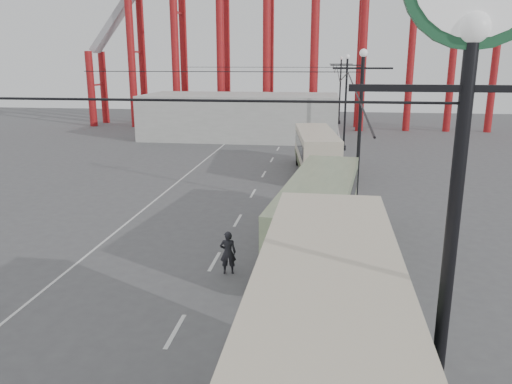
# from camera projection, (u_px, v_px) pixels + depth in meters

# --- Properties ---
(road_markings) EXTENTS (12.52, 120.00, 0.01)m
(road_markings) POSITION_uv_depth(u_px,v_px,m) (250.00, 203.00, 31.54)
(road_markings) COLOR silver
(road_markings) RESTS_ON ground
(lamp_post_near) EXTENTS (3.20, 0.44, 10.80)m
(lamp_post_near) POSITION_uv_depth(u_px,v_px,m) (464.00, 121.00, 6.94)
(lamp_post_near) COLOR black
(lamp_post_near) RESTS_ON ground
(lamp_post_mid) EXTENTS (3.20, 0.44, 9.32)m
(lamp_post_mid) POSITION_uv_depth(u_px,v_px,m) (359.00, 135.00, 27.87)
(lamp_post_mid) COLOR black
(lamp_post_mid) RESTS_ON ground
(lamp_post_far) EXTENTS (3.20, 0.44, 9.32)m
(lamp_post_far) POSITION_uv_depth(u_px,v_px,m) (346.00, 103.00, 48.95)
(lamp_post_far) COLOR black
(lamp_post_far) RESTS_ON ground
(lamp_post_distant) EXTENTS (3.20, 0.44, 9.32)m
(lamp_post_distant) POSITION_uv_depth(u_px,v_px,m) (340.00, 91.00, 70.02)
(lamp_post_distant) COLOR black
(lamp_post_distant) RESTS_ON ground
(fairground_shed) EXTENTS (22.00, 10.00, 5.00)m
(fairground_shed) POSITION_uv_depth(u_px,v_px,m) (241.00, 116.00, 57.75)
(fairground_shed) COLOR #ABABA5
(fairground_shed) RESTS_ON ground
(single_decker_green) EXTENTS (4.13, 12.38, 3.43)m
(single_decker_green) POSITION_uv_depth(u_px,v_px,m) (319.00, 212.00, 23.05)
(single_decker_green) COLOR gray
(single_decker_green) RESTS_ON ground
(single_decker_cream) EXTENTS (3.95, 11.04, 3.36)m
(single_decker_cream) POSITION_uv_depth(u_px,v_px,m) (316.00, 150.00, 39.43)
(single_decker_cream) COLOR beige
(single_decker_cream) RESTS_ON ground
(pedestrian) EXTENTS (0.75, 0.56, 1.86)m
(pedestrian) POSITION_uv_depth(u_px,v_px,m) (228.00, 252.00, 20.82)
(pedestrian) COLOR black
(pedestrian) RESTS_ON ground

